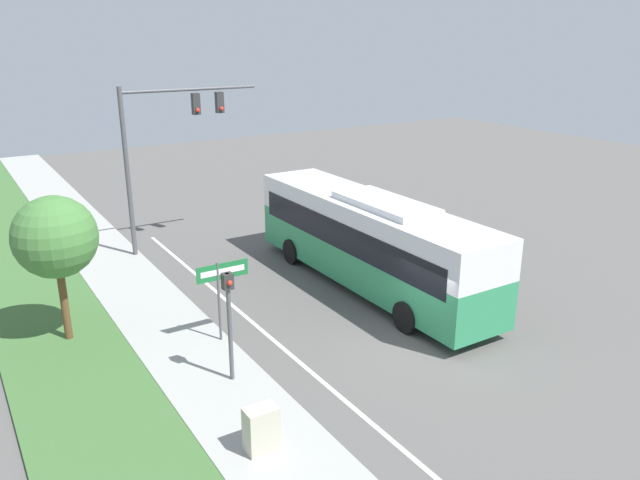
{
  "coord_description": "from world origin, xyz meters",
  "views": [
    {
      "loc": [
        -11.76,
        -13.17,
        9.29
      ],
      "look_at": [
        0.02,
        5.68,
        1.87
      ],
      "focal_mm": 35.0,
      "sensor_mm": 36.0,
      "label": 1
    }
  ],
  "objects_px": {
    "bus": "(369,237)",
    "utility_cabinet": "(261,429)",
    "pedestrian_signal": "(229,310)",
    "signal_gantry": "(165,136)",
    "street_sign": "(221,284)"
  },
  "relations": [
    {
      "from": "bus",
      "to": "signal_gantry",
      "type": "distance_m",
      "value": 9.93
    },
    {
      "from": "utility_cabinet",
      "to": "pedestrian_signal",
      "type": "bearing_deg",
      "value": 77.54
    },
    {
      "from": "signal_gantry",
      "to": "street_sign",
      "type": "bearing_deg",
      "value": -99.95
    },
    {
      "from": "street_sign",
      "to": "utility_cabinet",
      "type": "height_order",
      "value": "street_sign"
    },
    {
      "from": "bus",
      "to": "utility_cabinet",
      "type": "bearing_deg",
      "value": -139.62
    },
    {
      "from": "pedestrian_signal",
      "to": "utility_cabinet",
      "type": "relative_size",
      "value": 2.99
    },
    {
      "from": "pedestrian_signal",
      "to": "signal_gantry",
      "type": "bearing_deg",
      "value": 78.3
    },
    {
      "from": "street_sign",
      "to": "bus",
      "type": "bearing_deg",
      "value": 10.99
    },
    {
      "from": "signal_gantry",
      "to": "pedestrian_signal",
      "type": "xyz_separation_m",
      "value": [
        -2.42,
        -11.67,
        -2.9
      ]
    },
    {
      "from": "signal_gantry",
      "to": "utility_cabinet",
      "type": "height_order",
      "value": "signal_gantry"
    },
    {
      "from": "bus",
      "to": "pedestrian_signal",
      "type": "bearing_deg",
      "value": -153.68
    },
    {
      "from": "signal_gantry",
      "to": "street_sign",
      "type": "height_order",
      "value": "signal_gantry"
    },
    {
      "from": "utility_cabinet",
      "to": "bus",
      "type": "bearing_deg",
      "value": 40.38
    },
    {
      "from": "bus",
      "to": "street_sign",
      "type": "xyz_separation_m",
      "value": [
        -6.53,
        -1.27,
        0.01
      ]
    },
    {
      "from": "pedestrian_signal",
      "to": "utility_cabinet",
      "type": "bearing_deg",
      "value": -102.46
    }
  ]
}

